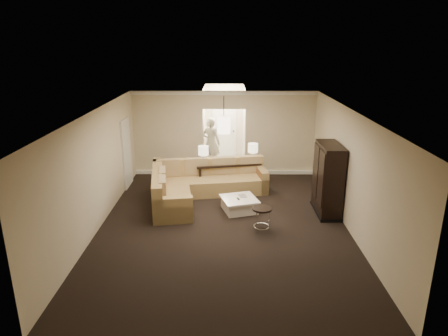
{
  "coord_description": "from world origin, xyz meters",
  "views": [
    {
      "loc": [
        0.07,
        -8.92,
        4.35
      ],
      "look_at": [
        0.01,
        1.2,
        1.09
      ],
      "focal_mm": 32.0,
      "sensor_mm": 36.0,
      "label": 1
    }
  ],
  "objects_px": {
    "console_table": "(228,173)",
    "person": "(211,140)",
    "sectional_sofa": "(198,185)",
    "drink_table": "(262,214)",
    "armoire": "(328,181)",
    "coffee_table": "(239,204)"
  },
  "relations": [
    {
      "from": "armoire",
      "to": "console_table",
      "type": "bearing_deg",
      "value": 143.46
    },
    {
      "from": "coffee_table",
      "to": "console_table",
      "type": "height_order",
      "value": "console_table"
    },
    {
      "from": "sectional_sofa",
      "to": "drink_table",
      "type": "bearing_deg",
      "value": -60.25
    },
    {
      "from": "console_table",
      "to": "person",
      "type": "distance_m",
      "value": 2.07
    },
    {
      "from": "sectional_sofa",
      "to": "person",
      "type": "relative_size",
      "value": 1.7
    },
    {
      "from": "person",
      "to": "console_table",
      "type": "bearing_deg",
      "value": 131.29
    },
    {
      "from": "console_table",
      "to": "person",
      "type": "height_order",
      "value": "person"
    },
    {
      "from": "person",
      "to": "drink_table",
      "type": "bearing_deg",
      "value": 129.79
    },
    {
      "from": "coffee_table",
      "to": "drink_table",
      "type": "bearing_deg",
      "value": -66.85
    },
    {
      "from": "console_table",
      "to": "drink_table",
      "type": "xyz_separation_m",
      "value": [
        0.78,
        -2.96,
        -0.04
      ]
    },
    {
      "from": "coffee_table",
      "to": "console_table",
      "type": "relative_size",
      "value": 0.54
    },
    {
      "from": "person",
      "to": "sectional_sofa",
      "type": "bearing_deg",
      "value": 108.34
    },
    {
      "from": "coffee_table",
      "to": "drink_table",
      "type": "height_order",
      "value": "drink_table"
    },
    {
      "from": "person",
      "to": "coffee_table",
      "type": "bearing_deg",
      "value": 127.32
    },
    {
      "from": "console_table",
      "to": "armoire",
      "type": "relative_size",
      "value": 1.1
    },
    {
      "from": "armoire",
      "to": "sectional_sofa",
      "type": "bearing_deg",
      "value": 163.65
    },
    {
      "from": "coffee_table",
      "to": "drink_table",
      "type": "distance_m",
      "value": 1.28
    },
    {
      "from": "console_table",
      "to": "person",
      "type": "bearing_deg",
      "value": 95.55
    },
    {
      "from": "console_table",
      "to": "armoire",
      "type": "height_order",
      "value": "armoire"
    },
    {
      "from": "coffee_table",
      "to": "console_table",
      "type": "bearing_deg",
      "value": 98.88
    },
    {
      "from": "armoire",
      "to": "drink_table",
      "type": "distance_m",
      "value": 2.12
    },
    {
      "from": "coffee_table",
      "to": "armoire",
      "type": "xyz_separation_m",
      "value": [
        2.27,
        -0.09,
        0.7
      ]
    }
  ]
}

